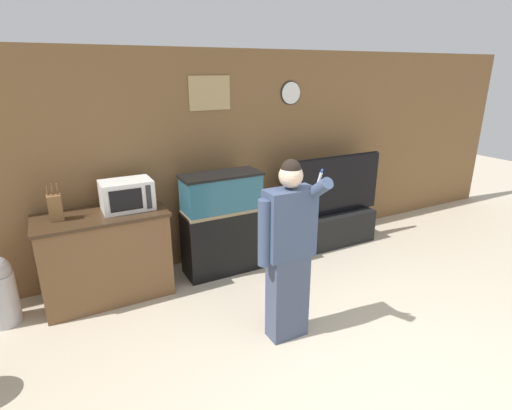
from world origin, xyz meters
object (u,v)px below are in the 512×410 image
aquarium_on_stand (222,223)px  knife_block (55,207)px  microwave (127,195)px  person_standing (288,250)px  tv_on_stand (331,219)px  counter_island (106,256)px

aquarium_on_stand → knife_block: bearing=177.9°
microwave → person_standing: (1.05, -1.52, -0.24)m
knife_block → person_standing: 2.31m
person_standing → tv_on_stand: bearing=41.3°
microwave → aquarium_on_stand: bearing=-3.6°
knife_block → aquarium_on_stand: size_ratio=0.30×
microwave → knife_block: 0.69m
tv_on_stand → counter_island: bearing=179.2°
tv_on_stand → knife_block: bearing=178.8°
aquarium_on_stand → tv_on_stand: size_ratio=0.78×
counter_island → knife_block: knife_block is taller
knife_block → tv_on_stand: knife_block is taller
counter_island → tv_on_stand: size_ratio=0.83×
counter_island → tv_on_stand: bearing=-0.8°
microwave → tv_on_stand: bearing=-1.5°
counter_island → tv_on_stand: tv_on_stand is taller
person_standing → microwave: bearing=124.7°
tv_on_stand → person_standing: person_standing is taller
knife_block → tv_on_stand: size_ratio=0.23×
microwave → person_standing: bearing=-55.3°
knife_block → person_standing: (1.73, -1.51, -0.22)m
microwave → knife_block: size_ratio=1.42×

